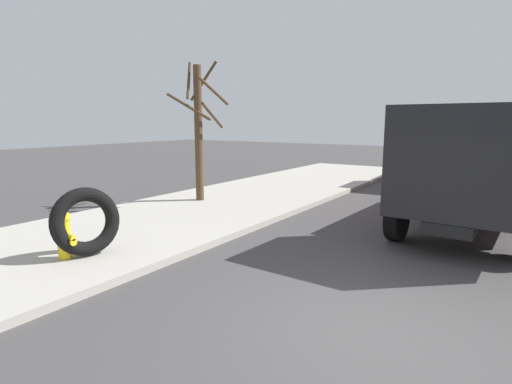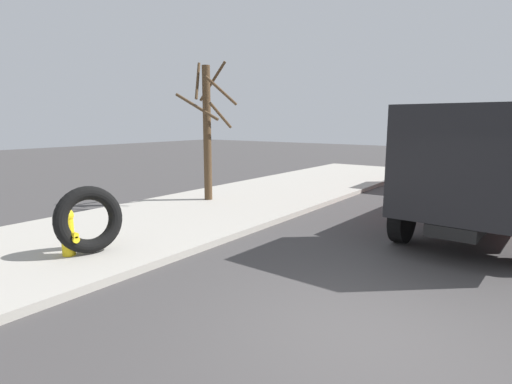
{
  "view_description": "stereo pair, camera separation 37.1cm",
  "coord_description": "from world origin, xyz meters",
  "px_view_note": "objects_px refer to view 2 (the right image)",
  "views": [
    {
      "loc": [
        -4.87,
        -1.42,
        2.69
      ],
      "look_at": [
        1.52,
        2.8,
        1.35
      ],
      "focal_mm": 28.56,
      "sensor_mm": 36.0,
      "label": 1
    },
    {
      "loc": [
        -4.66,
        -1.73,
        2.69
      ],
      "look_at": [
        1.52,
        2.8,
        1.35
      ],
      "focal_mm": 28.56,
      "sensor_mm": 36.0,
      "label": 2
    }
  ],
  "objects_px": {
    "loose_tire": "(89,220)",
    "dump_truck_gray": "(474,146)",
    "bare_tree": "(208,128)",
    "dump_truck_orange": "(494,140)",
    "fire_hydrant": "(68,231)",
    "dump_truck_red": "(488,167)"
  },
  "relations": [
    {
      "from": "loose_tire",
      "to": "dump_truck_red",
      "type": "relative_size",
      "value": 0.18
    },
    {
      "from": "dump_truck_gray",
      "to": "dump_truck_red",
      "type": "bearing_deg",
      "value": -169.65
    },
    {
      "from": "fire_hydrant",
      "to": "bare_tree",
      "type": "distance_m",
      "value": 6.26
    },
    {
      "from": "fire_hydrant",
      "to": "dump_truck_orange",
      "type": "xyz_separation_m",
      "value": [
        22.52,
        -4.53,
        0.97
      ]
    },
    {
      "from": "fire_hydrant",
      "to": "dump_truck_orange",
      "type": "distance_m",
      "value": 22.99
    },
    {
      "from": "loose_tire",
      "to": "bare_tree",
      "type": "bearing_deg",
      "value": 18.99
    },
    {
      "from": "dump_truck_gray",
      "to": "dump_truck_orange",
      "type": "distance_m",
      "value": 6.55
    },
    {
      "from": "fire_hydrant",
      "to": "loose_tire",
      "type": "xyz_separation_m",
      "value": [
        0.34,
        -0.18,
        0.17
      ]
    },
    {
      "from": "dump_truck_gray",
      "to": "bare_tree",
      "type": "distance_m",
      "value": 11.97
    },
    {
      "from": "loose_tire",
      "to": "bare_tree",
      "type": "height_order",
      "value": "bare_tree"
    },
    {
      "from": "dump_truck_red",
      "to": "dump_truck_orange",
      "type": "bearing_deg",
      "value": 5.75
    },
    {
      "from": "dump_truck_orange",
      "to": "dump_truck_gray",
      "type": "bearing_deg",
      "value": 179.48
    },
    {
      "from": "loose_tire",
      "to": "dump_truck_orange",
      "type": "xyz_separation_m",
      "value": [
        22.18,
        -4.34,
        0.8
      ]
    },
    {
      "from": "loose_tire",
      "to": "dump_truck_orange",
      "type": "bearing_deg",
      "value": -11.08
    },
    {
      "from": "fire_hydrant",
      "to": "dump_truck_gray",
      "type": "xyz_separation_m",
      "value": [
        15.97,
        -4.47,
        0.97
      ]
    },
    {
      "from": "fire_hydrant",
      "to": "dump_truck_red",
      "type": "distance_m",
      "value": 9.48
    },
    {
      "from": "dump_truck_red",
      "to": "bare_tree",
      "type": "xyz_separation_m",
      "value": [
        -1.47,
        7.74,
        0.87
      ]
    },
    {
      "from": "loose_tire",
      "to": "dump_truck_gray",
      "type": "xyz_separation_m",
      "value": [
        15.63,
        -4.28,
        0.8
      ]
    },
    {
      "from": "dump_truck_red",
      "to": "dump_truck_orange",
      "type": "height_order",
      "value": "same"
    },
    {
      "from": "loose_tire",
      "to": "dump_truck_red",
      "type": "xyz_separation_m",
      "value": [
        6.87,
        -5.88,
        0.8
      ]
    },
    {
      "from": "loose_tire",
      "to": "dump_truck_gray",
      "type": "bearing_deg",
      "value": -15.33
    },
    {
      "from": "bare_tree",
      "to": "dump_truck_red",
      "type": "bearing_deg",
      "value": -79.24
    }
  ]
}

